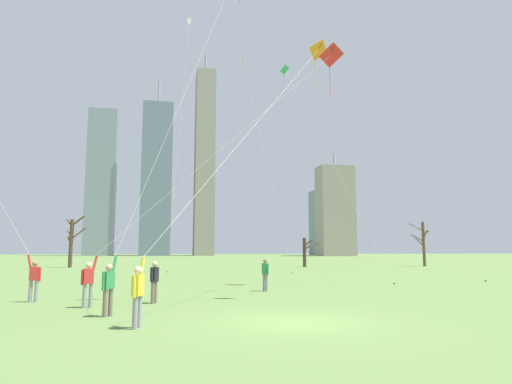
# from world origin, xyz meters

# --- Properties ---
(ground_plane) EXTENTS (400.00, 400.00, 0.00)m
(ground_plane) POSITION_xyz_m (0.00, 0.00, 0.00)
(ground_plane) COLOR #5B7A3D
(kite_flyer_midfield_right_orange) EXTENTS (8.80, 8.68, 12.81)m
(kite_flyer_midfield_right_orange) POSITION_xyz_m (-3.09, 1.10, 2.81)
(kite_flyer_midfield_right_orange) COLOR gray
(kite_flyer_midfield_right_orange) RESTS_ON ground
(kite_flyer_midfield_left_red) EXTENTS (10.36, 0.73, 11.02)m
(kite_flyer_midfield_left_red) POSITION_xyz_m (-5.07, 4.50, 2.34)
(kite_flyer_midfield_left_red) COLOR gray
(kite_flyer_midfield_left_red) RESTS_ON ground
(kite_flyer_far_back_blue) EXTENTS (5.50, 3.07, 15.23)m
(kite_flyer_far_back_blue) POSITION_xyz_m (-4.65, 2.55, 3.36)
(kite_flyer_far_back_blue) COLOR #726656
(kite_flyer_far_back_blue) RESTS_ON ground
(bystander_strolling_midfield) EXTENTS (0.32, 0.48, 1.62)m
(bystander_strolling_midfield) POSITION_xyz_m (1.16, 9.50, 0.90)
(bystander_strolling_midfield) COLOR gray
(bystander_strolling_midfield) RESTS_ON ground
(bystander_far_off_by_trees) EXTENTS (0.33, 0.47, 1.62)m
(bystander_far_off_by_trees) POSITION_xyz_m (-4.18, 5.33, 0.90)
(bystander_far_off_by_trees) COLOR #726656
(bystander_far_off_by_trees) RESTS_ON ground
(distant_kite_drifting_right_yellow) EXTENTS (3.73, 7.04, 22.57)m
(distant_kite_drifting_right_yellow) POSITION_xyz_m (3.91, 31.61, 20.36)
(distant_kite_drifting_right_yellow) COLOR yellow
(distant_kite_drifting_right_yellow) RESTS_ON ground
(distant_kite_drifting_left_green) EXTENTS (5.93, 4.64, 15.30)m
(distant_kite_drifting_left_green) POSITION_xyz_m (4.71, 16.23, 13.34)
(distant_kite_drifting_left_green) COLOR green
(distant_kite_drifting_left_green) RESTS_ON ground
(distant_kite_low_near_trees_white) EXTENTS (2.06, 7.51, 29.03)m
(distant_kite_low_near_trees_white) POSITION_xyz_m (-2.22, 35.84, 25.00)
(distant_kite_low_near_trees_white) COLOR white
(distant_kite_low_near_trees_white) RESTS_ON ground
(bare_tree_far_right_edge) EXTENTS (1.53, 3.28, 5.55)m
(bare_tree_far_right_edge) POSITION_xyz_m (27.69, 38.38, 2.97)
(bare_tree_far_right_edge) COLOR brown
(bare_tree_far_right_edge) RESTS_ON ground
(bare_tree_left_of_center) EXTENTS (2.04, 1.39, 3.50)m
(bare_tree_left_of_center) POSITION_xyz_m (12.58, 39.49, 1.88)
(bare_tree_left_of_center) COLOR #423326
(bare_tree_left_of_center) RESTS_ON ground
(bare_tree_center) EXTENTS (2.39, 2.44, 6.11)m
(bare_tree_center) POSITION_xyz_m (-14.95, 43.01, 3.15)
(bare_tree_center) COLOR #4C3828
(bare_tree_center) RESTS_ON ground
(skyline_slender_spire) EXTENTS (6.88, 11.48, 75.40)m
(skyline_slender_spire) POSITION_xyz_m (8.21, 147.26, 33.70)
(skyline_slender_spire) COLOR gray
(skyline_slender_spire) RESTS_ON ground
(skyline_tall_tower) EXTENTS (10.48, 5.71, 62.31)m
(skyline_tall_tower) POSITION_xyz_m (-8.57, 144.71, 27.05)
(skyline_tall_tower) COLOR slate
(skyline_tall_tower) RESTS_ON ground
(skyline_short_annex) EXTENTS (9.76, 6.47, 51.56)m
(skyline_short_annex) POSITION_xyz_m (-27.72, 149.22, 25.78)
(skyline_short_annex) COLOR gray
(skyline_short_annex) RESTS_ON ground
(skyline_mid_tower_left) EXTENTS (11.49, 8.18, 34.24)m
(skyline_mid_tower_left) POSITION_xyz_m (50.82, 128.07, 15.00)
(skyline_mid_tower_left) COLOR gray
(skyline_mid_tower_left) RESTS_ON ground
(skyline_mid_tower_right) EXTENTS (10.95, 7.82, 23.83)m
(skyline_mid_tower_right) POSITION_xyz_m (53.64, 145.28, 11.92)
(skyline_mid_tower_right) COLOR gray
(skyline_mid_tower_right) RESTS_ON ground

